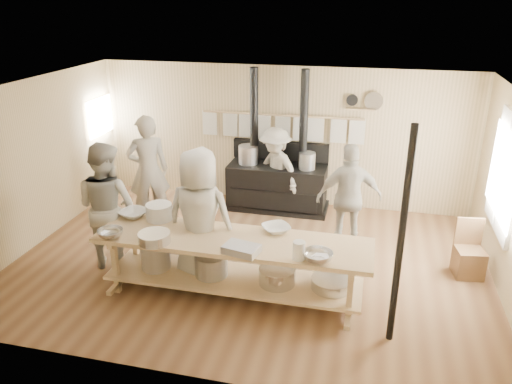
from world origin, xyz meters
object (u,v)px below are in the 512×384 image
prep_table (232,261)px  roasting_pan (241,249)px  stove (277,182)px  cook_far_left (148,170)px  cook_by_window (275,171)px  chair (468,259)px  cook_right (349,198)px  cook_center (200,219)px  cook_left (107,206)px

prep_table → roasting_pan: 0.55m
stove → prep_table: 3.02m
cook_far_left → roasting_pan: 3.16m
cook_by_window → chair: cook_by_window is taller
cook_far_left → chair: 5.27m
prep_table → cook_right: cook_right is taller
roasting_pan → cook_far_left: bearing=135.4°
prep_table → cook_center: bearing=156.8°
stove → cook_center: 2.88m
stove → cook_left: 3.33m
stove → cook_right: (1.39, -1.31, 0.34)m
cook_far_left → chair: (5.19, -0.59, -0.72)m
prep_table → cook_left: size_ratio=1.90×
prep_table → cook_left: (-1.97, 0.38, 0.43)m
prep_table → cook_right: bearing=50.9°
stove → prep_table: bearing=-90.0°
prep_table → roasting_pan: roasting_pan is taller
cook_left → cook_center: size_ratio=0.97×
cook_left → chair: (5.13, 0.92, -0.71)m
stove → cook_center: size_ratio=1.32×
cook_right → cook_center: bearing=23.4°
roasting_pan → cook_left: bearing=162.2°
prep_table → cook_left: cook_left is taller
cook_by_window → roasting_pan: (0.22, -3.18, 0.10)m
cook_far_left → stove: bearing=178.6°
cook_far_left → cook_center: (1.53, -1.67, 0.01)m
stove → chair: size_ratio=3.14×
cook_center → chair: cook_center is taller
cook_left → cook_far_left: bearing=-76.2°
cook_center → roasting_pan: (0.72, -0.54, -0.08)m
prep_table → chair: bearing=22.3°
stove → roasting_pan: size_ratio=6.10×
cook_left → roasting_pan: cook_left is taller
cook_far_left → cook_left: 1.51m
cook_by_window → cook_far_left: bearing=-123.4°
cook_center → chair: bearing=-160.4°
cook_far_left → cook_center: cook_center is taller
prep_table → cook_far_left: (-2.03, 1.89, 0.45)m
cook_right → roasting_pan: size_ratio=4.05×
chair → roasting_pan: size_ratio=1.94×
prep_table → chair: 3.42m
cook_center → stove: bearing=-97.1°
cook_left → cook_right: (3.37, 1.34, -0.09)m
cook_center → chair: size_ratio=2.37×
cook_right → roasting_pan: bearing=45.2°
cook_left → cook_center: cook_center is taller
cook_far_left → roasting_pan: bearing=105.0°
prep_table → cook_right: 2.23m
cook_left → cook_by_window: cook_left is taller
stove → cook_right: 1.94m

